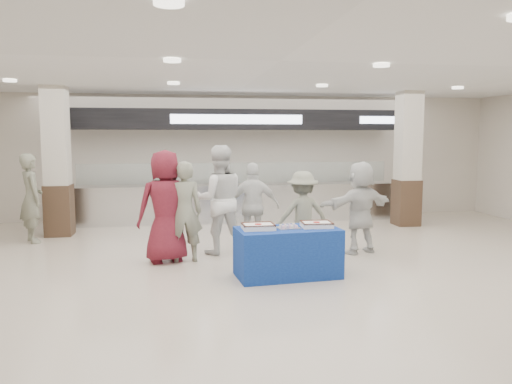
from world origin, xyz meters
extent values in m
plane|color=beige|center=(0.00, 0.00, 0.00)|extent=(14.00, 14.00, 0.00)
cube|color=silver|center=(0.00, 5.40, 0.45)|extent=(8.00, 0.80, 0.90)
cube|color=silver|center=(0.00, 5.40, 0.92)|extent=(8.00, 0.85, 0.04)
cube|color=white|center=(0.00, 5.10, 1.25)|extent=(7.60, 0.02, 0.50)
cube|color=black|center=(0.00, 5.40, 2.55)|extent=(8.40, 0.70, 0.50)
cube|color=white|center=(0.00, 5.04, 2.55)|extent=(3.20, 0.03, 0.22)
cube|color=white|center=(3.80, 5.04, 2.55)|extent=(1.40, 0.03, 0.18)
cube|color=#372519|center=(-4.00, 4.20, 0.55)|extent=(0.55, 0.55, 1.10)
cube|color=beige|center=(-4.00, 4.20, 2.15)|extent=(0.50, 0.50, 2.10)
cube|color=#372519|center=(4.00, 4.20, 0.55)|extent=(0.55, 0.55, 1.10)
cube|color=beige|center=(4.00, 4.20, 2.15)|extent=(0.50, 0.50, 2.10)
cube|color=#153A95|center=(0.19, 0.29, 0.38)|extent=(1.62, 0.92, 0.75)
cube|color=white|center=(-0.27, 0.28, 0.79)|extent=(0.48, 0.38, 0.07)
cube|color=#462014|center=(-0.27, 0.28, 0.84)|extent=(0.48, 0.38, 0.02)
cylinder|color=red|center=(-0.27, 0.28, 0.83)|extent=(0.11, 0.11, 0.01)
cube|color=white|center=(0.65, 0.32, 0.79)|extent=(0.48, 0.39, 0.07)
cube|color=#462014|center=(0.65, 0.32, 0.83)|extent=(0.48, 0.39, 0.02)
cylinder|color=red|center=(0.65, 0.32, 0.83)|extent=(0.11, 0.11, 0.01)
cube|color=#A1A2A6|center=(0.20, 0.29, 0.76)|extent=(0.37, 0.29, 0.01)
imported|color=maroon|center=(-1.67, 1.49, 0.96)|extent=(1.07, 0.84, 1.92)
imported|color=slate|center=(-1.36, 1.46, 0.87)|extent=(0.66, 0.47, 1.73)
imported|color=white|center=(-0.72, 1.99, 0.99)|extent=(1.02, 0.82, 1.98)
imported|color=white|center=(-0.04, 2.20, 0.83)|extent=(1.01, 0.53, 1.65)
imported|color=slate|center=(0.72, 1.47, 0.77)|extent=(1.02, 0.63, 1.53)
imported|color=silver|center=(1.85, 1.61, 0.85)|extent=(1.65, 0.98, 1.69)
imported|color=slate|center=(-4.38, 3.54, 0.90)|extent=(0.70, 0.79, 1.81)
camera|label=1|loc=(-1.46, -7.02, 2.15)|focal=35.00mm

